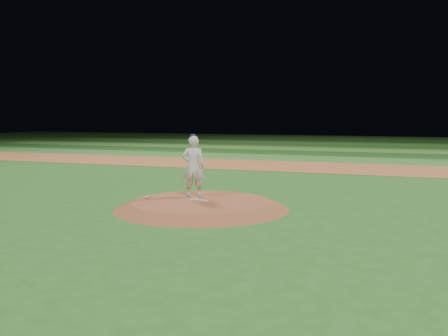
{
  "coord_description": "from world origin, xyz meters",
  "views": [
    {
      "loc": [
        6.17,
        -14.27,
        2.93
      ],
      "look_at": [
        0.0,
        2.0,
        1.1
      ],
      "focal_mm": 40.0,
      "sensor_mm": 36.0,
      "label": 1
    }
  ],
  "objects_px": {
    "pitcher_on_mound": "(193,166)",
    "rosin_bag": "(147,197)",
    "pitchers_mound": "(202,205)",
    "pitching_rubber": "(199,200)"
  },
  "relations": [
    {
      "from": "pitcher_on_mound",
      "to": "rosin_bag",
      "type": "bearing_deg",
      "value": -147.52
    },
    {
      "from": "pitchers_mound",
      "to": "rosin_bag",
      "type": "relative_size",
      "value": 46.49
    },
    {
      "from": "rosin_bag",
      "to": "pitching_rubber",
      "type": "bearing_deg",
      "value": 6.73
    },
    {
      "from": "pitchers_mound",
      "to": "rosin_bag",
      "type": "distance_m",
      "value": 1.89
    },
    {
      "from": "pitchers_mound",
      "to": "pitching_rubber",
      "type": "relative_size",
      "value": 8.13
    },
    {
      "from": "pitching_rubber",
      "to": "pitchers_mound",
      "type": "bearing_deg",
      "value": -11.83
    },
    {
      "from": "pitchers_mound",
      "to": "pitching_rubber",
      "type": "bearing_deg",
      "value": 155.92
    },
    {
      "from": "pitchers_mound",
      "to": "pitching_rubber",
      "type": "height_order",
      "value": "pitching_rubber"
    },
    {
      "from": "pitchers_mound",
      "to": "rosin_bag",
      "type": "bearing_deg",
      "value": -175.18
    },
    {
      "from": "pitching_rubber",
      "to": "pitcher_on_mound",
      "type": "distance_m",
      "value": 1.27
    }
  ]
}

